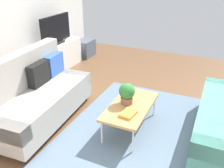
# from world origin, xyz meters

# --- Properties ---
(ground_plane) EXTENTS (7.68, 7.68, 0.00)m
(ground_plane) POSITION_xyz_m (0.00, 0.00, 0.00)
(ground_plane) COLOR brown
(area_rug) EXTENTS (2.90, 2.20, 0.01)m
(area_rug) POSITION_xyz_m (-0.09, -0.18, 0.01)
(area_rug) COLOR slate
(area_rug) RESTS_ON ground_plane
(couch_beige) EXTENTS (1.95, 0.97, 1.10)m
(couch_beige) POSITION_xyz_m (-0.43, 1.45, 0.45)
(couch_beige) COLOR gray
(couch_beige) RESTS_ON ground_plane
(coffee_table) EXTENTS (1.10, 0.56, 0.42)m
(coffee_table) POSITION_xyz_m (-0.04, 0.02, 0.39)
(coffee_table) COLOR #B7844C
(coffee_table) RESTS_ON ground_plane
(tv_console) EXTENTS (1.40, 0.44, 0.64)m
(tv_console) POSITION_xyz_m (1.50, 2.46, 0.32)
(tv_console) COLOR silver
(tv_console) RESTS_ON ground_plane
(tv) EXTENTS (1.00, 0.20, 0.64)m
(tv) POSITION_xyz_m (1.50, 2.44, 0.95)
(tv) COLOR black
(tv) RESTS_ON tv_console
(storage_trunk) EXTENTS (0.52, 0.40, 0.44)m
(storage_trunk) POSITION_xyz_m (2.60, 2.36, 0.22)
(storage_trunk) COLOR #4C5666
(storage_trunk) RESTS_ON ground_plane
(potted_plant) EXTENTS (0.24, 0.24, 0.32)m
(potted_plant) POSITION_xyz_m (-0.02, 0.10, 0.59)
(potted_plant) COLOR brown
(potted_plant) RESTS_ON coffee_table
(table_book_0) EXTENTS (0.26, 0.21, 0.04)m
(table_book_0) POSITION_xyz_m (-0.30, -0.04, 0.44)
(table_book_0) COLOR orange
(table_book_0) RESTS_ON coffee_table
(vase_0) EXTENTS (0.09, 0.09, 0.17)m
(vase_0) POSITION_xyz_m (0.92, 2.51, 0.72)
(vase_0) COLOR silver
(vase_0) RESTS_ON tv_console
(bottle_0) EXTENTS (0.04, 0.04, 0.19)m
(bottle_0) POSITION_xyz_m (1.08, 2.42, 0.74)
(bottle_0) COLOR silver
(bottle_0) RESTS_ON tv_console
(bottle_1) EXTENTS (0.05, 0.05, 0.17)m
(bottle_1) POSITION_xyz_m (1.17, 2.42, 0.72)
(bottle_1) COLOR orange
(bottle_1) RESTS_ON tv_console
(bottle_2) EXTENTS (0.06, 0.06, 0.22)m
(bottle_2) POSITION_xyz_m (1.27, 2.42, 0.75)
(bottle_2) COLOR #262626
(bottle_2) RESTS_ON tv_console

